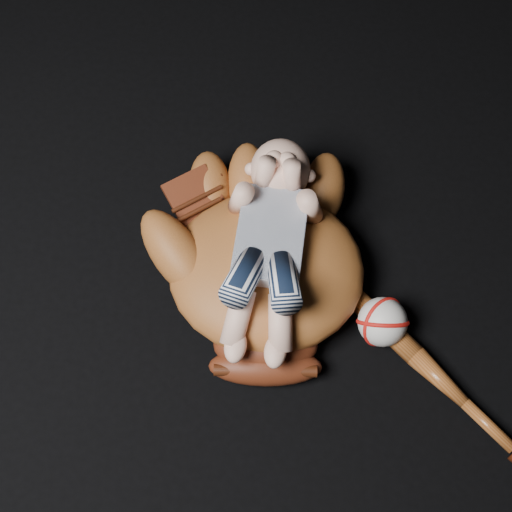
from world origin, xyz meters
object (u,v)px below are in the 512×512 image
Objects in this scene: baseball at (383,322)px; newborn_baby at (268,250)px; baseball_bat at (426,365)px; baseball_glove at (266,265)px.

newborn_baby is at bearing 156.48° from baseball.
baseball is (-0.07, 0.07, 0.02)m from baseball_bat.
newborn_baby is 4.65× the size of baseball.
newborn_baby reaches higher than baseball.
baseball_glove is 0.22m from baseball.
baseball_glove reaches higher than baseball.
baseball_glove is at bearing 156.24° from baseball.
newborn_baby reaches higher than baseball_glove.
baseball_bat is (0.27, -0.15, -0.06)m from baseball_glove.
baseball_glove is 0.32m from baseball_bat.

